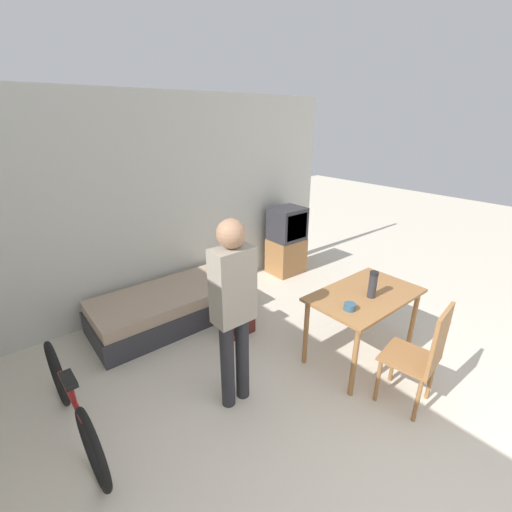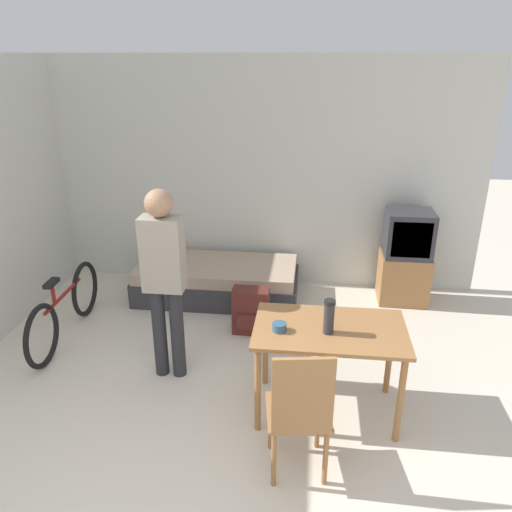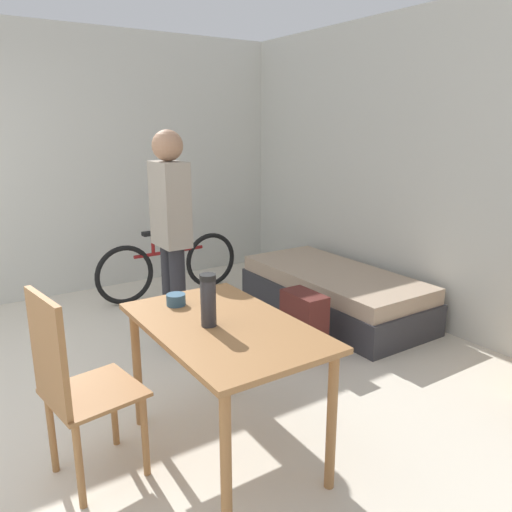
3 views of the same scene
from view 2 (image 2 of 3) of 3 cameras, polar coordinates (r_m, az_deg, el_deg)
wall_back at (r=5.99m, az=-1.19°, el=9.21°), size 5.53×0.06×2.70m
daybed at (r=5.90m, az=-4.44°, el=-2.82°), size 1.88×0.86×0.42m
tv at (r=5.92m, az=16.72°, el=-0.17°), size 0.55×0.45×1.09m
dining_table at (r=3.92m, az=8.38°, el=-9.40°), size 1.16×0.71×0.76m
wooden_chair at (r=3.38m, az=5.07°, el=-17.07°), size 0.48×0.48×1.02m
bicycle at (r=5.38m, az=-20.99°, el=-5.71°), size 0.10×1.59×0.71m
person_standing at (r=4.22m, az=-10.49°, el=-1.81°), size 0.34×0.23×1.71m
thermos_flask at (r=3.73m, az=8.35°, el=-6.70°), size 0.08×0.08×0.27m
mate_bowl at (r=3.78m, az=2.68°, el=-8.11°), size 0.11×0.11×0.06m
backpack at (r=5.15m, az=-0.60°, el=-6.30°), size 0.37×0.23×0.49m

